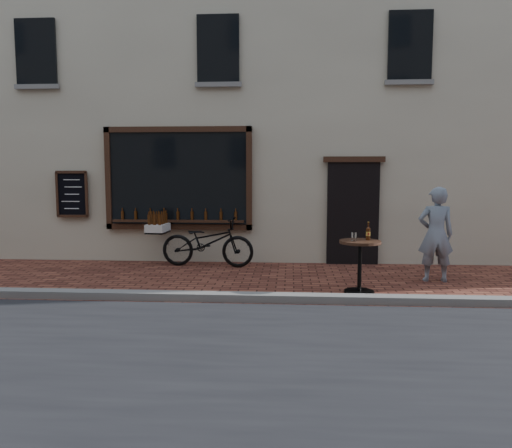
{
  "coord_description": "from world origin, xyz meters",
  "views": [
    {
      "loc": [
        0.56,
        -7.36,
        2.02
      ],
      "look_at": [
        -0.04,
        1.2,
        1.1
      ],
      "focal_mm": 35.0,
      "sensor_mm": 36.0,
      "label": 1
    }
  ],
  "objects": [
    {
      "name": "ground",
      "position": [
        0.0,
        0.0,
        0.0
      ],
      "size": [
        90.0,
        90.0,
        0.0
      ],
      "primitive_type": "plane",
      "color": "#4C2218",
      "rests_on": "ground"
    },
    {
      "name": "shop_building",
      "position": [
        0.0,
        6.5,
        5.0
      ],
      "size": [
        28.0,
        6.2,
        10.0
      ],
      "color": "beige",
      "rests_on": "ground"
    },
    {
      "name": "bistro_table",
      "position": [
        1.71,
        0.86,
        0.63
      ],
      "size": [
        0.68,
        0.68,
        1.17
      ],
      "color": "black",
      "rests_on": "ground"
    },
    {
      "name": "cargo_bicycle",
      "position": [
        -1.22,
        2.97,
        0.53
      ],
      "size": [
        2.31,
        0.83,
        1.11
      ],
      "rotation": [
        0.0,
        0.0,
        1.49
      ],
      "color": "black",
      "rests_on": "ground"
    },
    {
      "name": "pedestrian",
      "position": [
        3.2,
        1.84,
        0.87
      ],
      "size": [
        0.65,
        0.44,
        1.73
      ],
      "primitive_type": "imported",
      "rotation": [
        0.0,
        0.0,
        3.1
      ],
      "color": "slate",
      "rests_on": "ground"
    },
    {
      "name": "kerb",
      "position": [
        0.0,
        0.2,
        0.06
      ],
      "size": [
        90.0,
        0.25,
        0.12
      ],
      "primitive_type": "cube",
      "color": "slate",
      "rests_on": "ground"
    }
  ]
}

